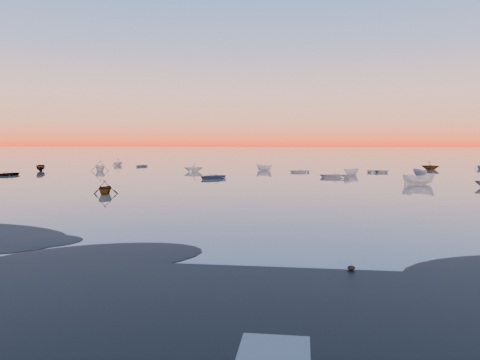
# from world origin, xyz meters

# --- Properties ---
(ground) EXTENTS (600.00, 600.00, 0.00)m
(ground) POSITION_xyz_m (0.00, 100.00, 0.00)
(ground) COLOR #605850
(ground) RESTS_ON ground
(mud_lobes) EXTENTS (140.00, 6.00, 0.07)m
(mud_lobes) POSITION_xyz_m (0.00, -1.00, 0.01)
(mud_lobes) COLOR black
(mud_lobes) RESTS_ON ground
(moored_fleet) EXTENTS (124.00, 58.00, 1.20)m
(moored_fleet) POSITION_xyz_m (0.00, 53.00, 0.00)
(moored_fleet) COLOR silver
(moored_fleet) RESTS_ON ground
(boat_near_center) EXTENTS (2.06, 4.36, 1.47)m
(boat_near_center) POSITION_xyz_m (22.64, 40.26, 0.00)
(boat_near_center) COLOR silver
(boat_near_center) RESTS_ON ground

